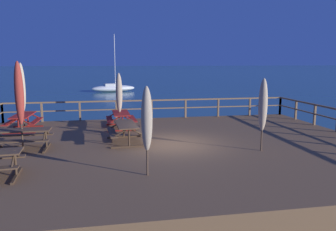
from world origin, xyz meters
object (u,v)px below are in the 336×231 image
object	(u,v)px
patio_umbrella_tall_back_left	(119,93)
patio_umbrella_tall_back_right	(22,88)
picnic_table_mid_left	(23,119)
sailboat_distant	(113,88)
picnic_table_mid_centre	(121,117)
picnic_table_front_left	(126,129)
patio_umbrella_short_back	(147,119)
patio_umbrella_short_mid	(263,105)
patio_umbrella_tall_front	(19,94)
picnic_table_back_left	(20,135)

from	to	relation	value
patio_umbrella_tall_back_left	patio_umbrella_tall_back_right	size ratio (longest dim) A/B	0.85
picnic_table_mid_left	sailboat_distant	distance (m)	30.21
patio_umbrella_tall_back_left	picnic_table_mid_centre	bearing A→B (deg)	-25.09
picnic_table_front_left	patio_umbrella_short_back	xyz separation A→B (m)	(0.36, -4.11, 1.07)
sailboat_distant	patio_umbrella_short_mid	bearing A→B (deg)	-82.48
sailboat_distant	patio_umbrella_tall_front	bearing A→B (deg)	-96.84
picnic_table_back_left	patio_umbrella_tall_back_left	size ratio (longest dim) A/B	0.80
patio_umbrella_tall_back_right	patio_umbrella_short_back	bearing A→B (deg)	-55.66
patio_umbrella_tall_back_left	patio_umbrella_short_mid	xyz separation A→B (m)	(4.93, -5.27, -0.02)
picnic_table_front_left	picnic_table_mid_centre	distance (m)	3.03
patio_umbrella_tall_front	sailboat_distant	distance (m)	33.73
patio_umbrella_short_back	patio_umbrella_short_mid	size ratio (longest dim) A/B	0.97
picnic_table_back_left	patio_umbrella_tall_back_left	xyz separation A→B (m)	(3.77, 3.52, 1.15)
picnic_table_mid_centre	sailboat_distant	distance (m)	29.99
picnic_table_back_left	sailboat_distant	bearing A→B (deg)	83.10
picnic_table_front_left	patio_umbrella_tall_front	xyz separation A→B (m)	(-3.86, -0.40, 1.51)
patio_umbrella_tall_back_right	sailboat_distant	size ratio (longest dim) A/B	0.41
picnic_table_mid_centre	patio_umbrella_short_back	world-z (taller)	patio_umbrella_short_back
picnic_table_mid_centre	picnic_table_back_left	size ratio (longest dim) A/B	0.94
patio_umbrella_short_mid	picnic_table_back_left	bearing A→B (deg)	168.66
picnic_table_front_left	picnic_table_back_left	size ratio (longest dim) A/B	1.00
picnic_table_mid_centre	patio_umbrella_tall_front	size ratio (longest dim) A/B	0.62
picnic_table_mid_centre	patio_umbrella_short_back	bearing A→B (deg)	-86.56
patio_umbrella_tall_back_right	patio_umbrella_short_mid	bearing A→B (deg)	-29.68
sailboat_distant	picnic_table_mid_centre	bearing A→B (deg)	-90.41
picnic_table_mid_left	patio_umbrella_tall_back_right	xyz separation A→B (m)	(0.05, -0.04, 1.46)
picnic_table_mid_centre	picnic_table_mid_left	world-z (taller)	same
picnic_table_mid_left	picnic_table_mid_centre	bearing A→B (deg)	-2.03
picnic_table_back_left	patio_umbrella_short_back	bearing A→B (deg)	-40.56
patio_umbrella_tall_back_right	patio_umbrella_tall_front	size ratio (longest dim) A/B	0.98
sailboat_distant	patio_umbrella_tall_back_left	bearing A→B (deg)	-90.54
picnic_table_front_left	patio_umbrella_short_mid	distance (m)	5.40
picnic_table_mid_centre	patio_umbrella_tall_back_left	distance (m)	1.16
picnic_table_mid_centre	patio_umbrella_tall_front	bearing A→B (deg)	-137.93
picnic_table_mid_left	picnic_table_back_left	bearing A→B (deg)	-78.57
picnic_table_mid_centre	picnic_table_front_left	bearing A→B (deg)	-88.74
picnic_table_front_left	patio_umbrella_short_back	world-z (taller)	patio_umbrella_short_back
patio_umbrella_tall_front	patio_umbrella_short_back	bearing A→B (deg)	-41.33
picnic_table_mid_left	patio_umbrella_short_mid	size ratio (longest dim) A/B	0.79
patio_umbrella_tall_front	patio_umbrella_short_mid	size ratio (longest dim) A/B	1.23
picnic_table_back_left	patio_umbrella_tall_front	bearing A→B (deg)	56.05
picnic_table_mid_centre	patio_umbrella_tall_back_right	distance (m)	4.76
picnic_table_front_left	patio_umbrella_short_mid	xyz separation A→B (m)	(4.80, -2.21, 1.13)
patio_umbrella_short_back	sailboat_distant	size ratio (longest dim) A/B	0.33
picnic_table_mid_left	patio_umbrella_tall_back_left	distance (m)	4.65
patio_umbrella_tall_front	sailboat_distant	bearing A→B (deg)	83.16
picnic_table_mid_centre	sailboat_distant	world-z (taller)	sailboat_distant
picnic_table_mid_left	sailboat_distant	world-z (taller)	sailboat_distant
picnic_table_mid_centre	patio_umbrella_short_mid	world-z (taller)	patio_umbrella_short_mid
patio_umbrella_tall_front	picnic_table_mid_left	bearing A→B (deg)	102.28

